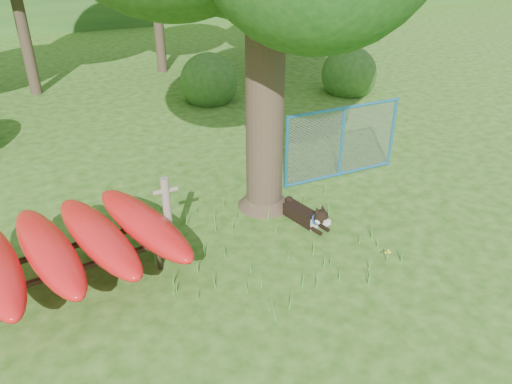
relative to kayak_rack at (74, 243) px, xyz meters
name	(u,v)px	position (x,y,z in m)	size (l,w,h in m)	color
ground	(275,283)	(2.80, -1.27, -0.73)	(80.00, 80.00, 0.00)	#244D0F
wooden_post	(168,216)	(1.50, 0.10, 0.05)	(0.40, 0.14, 1.49)	#6D6152
kayak_rack	(74,243)	(0.00, 0.00, 0.00)	(3.49, 3.10, 0.96)	black
husky_dog	(308,216)	(4.12, 0.05, -0.54)	(0.52, 1.19, 0.54)	black
fence_section	(342,142)	(5.74, 1.54, 0.08)	(2.79, 0.14, 2.72)	teal
wildflower_clump	(388,253)	(4.77, -1.52, -0.56)	(0.10, 0.09, 0.22)	#40872C
shrub_right	(347,92)	(9.30, 6.73, -0.73)	(1.80, 1.80, 1.80)	#27551B
shrub_mid	(210,101)	(4.80, 7.73, -0.73)	(1.80, 1.80, 1.80)	#27551B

